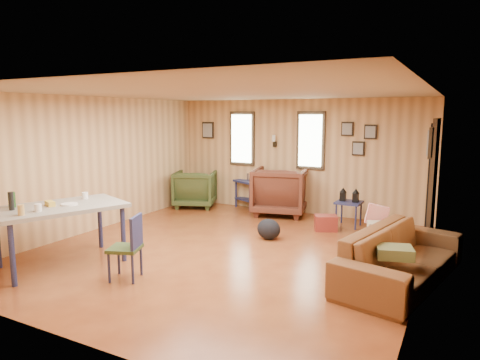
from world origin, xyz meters
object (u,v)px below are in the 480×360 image
at_px(recliner_brown, 280,189).
at_px(end_table, 250,189).
at_px(dining_table, 59,211).
at_px(sofa, 402,247).
at_px(recliner_green, 195,187).
at_px(side_table, 349,200).

bearing_deg(recliner_brown, end_table, -34.13).
bearing_deg(recliner_brown, dining_table, 57.49).
relative_size(sofa, recliner_green, 2.51).
bearing_deg(sofa, end_table, 62.50).
distance_m(side_table, dining_table, 4.99).
bearing_deg(sofa, side_table, 39.89).
bearing_deg(recliner_green, dining_table, 74.30).
bearing_deg(dining_table, end_table, 103.86).
xyz_separation_m(sofa, recliner_green, (-4.75, 2.50, 0.01)).
xyz_separation_m(recliner_brown, dining_table, (-1.53, -4.25, 0.22)).
bearing_deg(end_table, dining_table, -98.29).
relative_size(recliner_green, dining_table, 0.47).
distance_m(end_table, dining_table, 4.65).
xyz_separation_m(recliner_green, dining_table, (0.47, -4.06, 0.32)).
relative_size(side_table, dining_table, 0.38).
relative_size(end_table, dining_table, 0.41).
bearing_deg(recliner_green, sofa, 129.98).
bearing_deg(end_table, recliner_brown, -21.40).
bearing_deg(side_table, recliner_green, 178.24).
bearing_deg(dining_table, recliner_brown, 92.36).
height_order(sofa, side_table, sofa).
distance_m(sofa, dining_table, 4.57).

